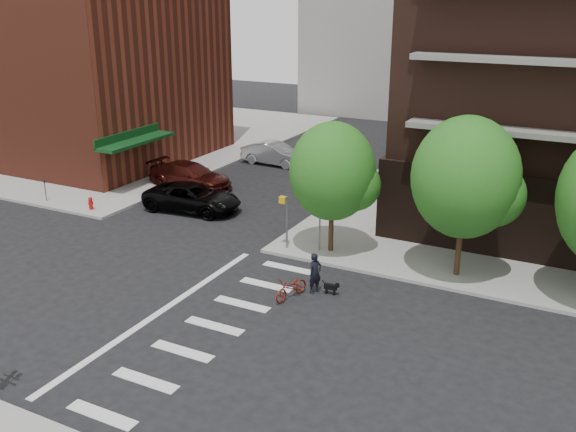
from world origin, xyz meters
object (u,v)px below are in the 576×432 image
at_px(parked_car_maroon, 190,176).
at_px(parked_car_black, 192,198).
at_px(fire_hydrant, 91,203).
at_px(parked_car_silver, 275,154).
at_px(scooter, 291,288).
at_px(dog_walker, 315,273).

bearing_deg(parked_car_maroon, parked_car_black, -140.56).
xyz_separation_m(fire_hydrant, parked_car_maroon, (2.30, 6.40, 0.26)).
bearing_deg(parked_car_silver, scooter, -146.23).
height_order(parked_car_silver, scooter, parked_car_silver).
xyz_separation_m(fire_hydrant, parked_car_black, (5.00, 2.82, 0.23)).
bearing_deg(fire_hydrant, parked_car_maroon, 70.24).
height_order(parked_car_silver, dog_walker, dog_walker).
bearing_deg(scooter, parked_car_silver, 134.30).
xyz_separation_m(parked_car_black, parked_car_silver, (-0.75, 11.17, 0.03)).
height_order(fire_hydrant, parked_car_black, parked_car_black).
relative_size(parked_car_black, parked_car_silver, 1.15).
bearing_deg(scooter, parked_car_maroon, 153.57).
distance_m(fire_hydrant, parked_car_black, 5.75).
bearing_deg(scooter, parked_car_black, 158.10).
distance_m(parked_car_maroon, scooter, 16.70).
relative_size(parked_car_maroon, scooter, 3.08).
bearing_deg(parked_car_black, parked_car_silver, -1.38).
height_order(parked_car_black, scooter, parked_car_black).
height_order(fire_hydrant, parked_car_maroon, parked_car_maroon).
xyz_separation_m(parked_car_silver, scooter, (10.76, -18.41, -0.33)).
distance_m(parked_car_black, scooter, 12.36).
bearing_deg(parked_car_maroon, dog_walker, -124.15).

